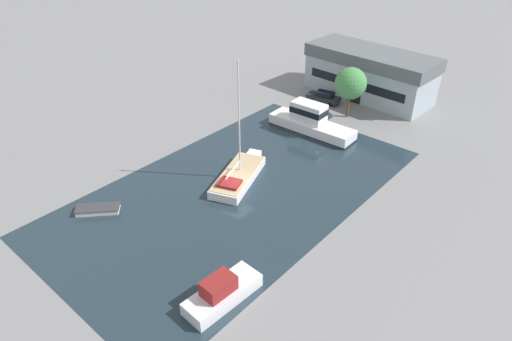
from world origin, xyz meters
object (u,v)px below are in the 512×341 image
parked_car (324,97)px  small_dinghy (98,209)px  quay_tree_near_building (351,84)px  cabin_boat (222,292)px  warehouse_building (370,73)px  sailboat_moored (239,175)px  motor_cruiser (311,122)px

parked_car → small_dinghy: 35.83m
quay_tree_near_building → cabin_boat: 35.55m
parked_car → warehouse_building: bearing=-37.7°
quay_tree_near_building → parked_car: (-5.09, 1.91, -3.89)m
quay_tree_near_building → cabin_boat: (9.87, -33.93, -3.85)m
parked_car → cabin_boat: 38.84m
parked_car → sailboat_moored: size_ratio=0.38×
small_dinghy → cabin_boat: size_ratio=0.64×
sailboat_moored → motor_cruiser: size_ratio=1.13×
cabin_boat → quay_tree_near_building: bearing=109.3°
warehouse_building → small_dinghy: warehouse_building is taller
warehouse_building → small_dinghy: size_ratio=4.65×
motor_cruiser → cabin_boat: 29.19m
cabin_boat → warehouse_building: bearing=108.3°
sailboat_moored → small_dinghy: 14.36m
sailboat_moored → cabin_boat: size_ratio=2.03×
cabin_boat → sailboat_moored: bearing=131.6°
parked_car → cabin_boat: bearing=-166.1°
warehouse_building → sailboat_moored: sailboat_moored is taller
motor_cruiser → parked_car: bearing=21.8°
sailboat_moored → motor_cruiser: bearing=72.3°
warehouse_building → small_dinghy: 42.50m
sailboat_moored → motor_cruiser: (-0.78, 14.09, 0.76)m
small_dinghy → cabin_boat: bearing=42.8°
parked_car → sailboat_moored: sailboat_moored is taller
cabin_boat → small_dinghy: bearing=-177.2°
parked_car → cabin_boat: size_ratio=0.77×
parked_car → motor_cruiser: size_ratio=0.43×
warehouse_building → sailboat_moored: (1.20, -29.21, -2.80)m
warehouse_building → quay_tree_near_building: size_ratio=2.78×
sailboat_moored → small_dinghy: (-6.39, -12.86, -0.32)m
parked_car → small_dinghy: (-1.71, -35.79, -0.53)m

